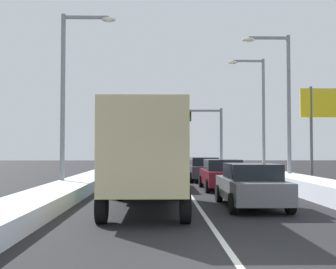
{
  "coord_description": "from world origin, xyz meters",
  "views": [
    {
      "loc": [
        -1.37,
        -6.94,
        1.98
      ],
      "look_at": [
        -0.77,
        21.51,
        3.02
      ],
      "focal_mm": 45.48,
      "sensor_mm": 36.0,
      "label": 1
    }
  ],
  "objects_px": {
    "suv_tan_center_lane_third": "(156,164)",
    "street_lamp_right_mid": "(259,107)",
    "sedan_gray_right_lane_nearest": "(251,185)",
    "sedan_maroon_right_lane_second": "(222,174)",
    "traffic_light_gantry": "(184,123)",
    "sedan_charcoal_right_lane_third": "(204,169)",
    "street_lamp_right_near": "(282,96)",
    "box_truck_center_lane_nearest": "(146,152)",
    "street_lamp_left_mid": "(70,85)",
    "roadside_sign_right": "(329,113)",
    "suv_navy_center_lane_second": "(152,168)"
  },
  "relations": [
    {
      "from": "suv_tan_center_lane_third",
      "to": "street_lamp_right_mid",
      "type": "xyz_separation_m",
      "value": [
        7.36,
        1.39,
        4.06
      ]
    },
    {
      "from": "sedan_gray_right_lane_nearest",
      "to": "sedan_maroon_right_lane_second",
      "type": "distance_m",
      "value": 6.47
    },
    {
      "from": "sedan_gray_right_lane_nearest",
      "to": "traffic_light_gantry",
      "type": "distance_m",
      "value": 28.38
    },
    {
      "from": "sedan_maroon_right_lane_second",
      "to": "sedan_charcoal_right_lane_third",
      "type": "height_order",
      "value": "same"
    },
    {
      "from": "suv_tan_center_lane_third",
      "to": "street_lamp_right_near",
      "type": "relative_size",
      "value": 0.59
    },
    {
      "from": "box_truck_center_lane_nearest",
      "to": "street_lamp_left_mid",
      "type": "relative_size",
      "value": 0.84
    },
    {
      "from": "street_lamp_right_mid",
      "to": "street_lamp_left_mid",
      "type": "height_order",
      "value": "street_lamp_left_mid"
    },
    {
      "from": "sedan_gray_right_lane_nearest",
      "to": "street_lamp_right_near",
      "type": "xyz_separation_m",
      "value": [
        3.58,
        8.42,
        4.19
      ]
    },
    {
      "from": "street_lamp_right_near",
      "to": "roadside_sign_right",
      "type": "distance_m",
      "value": 2.85
    },
    {
      "from": "sedan_gray_right_lane_nearest",
      "to": "suv_tan_center_lane_third",
      "type": "distance_m",
      "value": 14.59
    },
    {
      "from": "traffic_light_gantry",
      "to": "street_lamp_left_mid",
      "type": "distance_m",
      "value": 23.22
    },
    {
      "from": "street_lamp_right_near",
      "to": "traffic_light_gantry",
      "type": "bearing_deg",
      "value": 102.04
    },
    {
      "from": "sedan_maroon_right_lane_second",
      "to": "roadside_sign_right",
      "type": "bearing_deg",
      "value": 19.48
    },
    {
      "from": "traffic_light_gantry",
      "to": "street_lamp_right_near",
      "type": "height_order",
      "value": "street_lamp_right_near"
    },
    {
      "from": "roadside_sign_right",
      "to": "street_lamp_right_near",
      "type": "bearing_deg",
      "value": -174.1
    },
    {
      "from": "sedan_gray_right_lane_nearest",
      "to": "roadside_sign_right",
      "type": "height_order",
      "value": "roadside_sign_right"
    },
    {
      "from": "traffic_light_gantry",
      "to": "roadside_sign_right",
      "type": "height_order",
      "value": "traffic_light_gantry"
    },
    {
      "from": "sedan_maroon_right_lane_second",
      "to": "street_lamp_right_mid",
      "type": "xyz_separation_m",
      "value": [
        4.0,
        9.11,
        4.31
      ]
    },
    {
      "from": "sedan_gray_right_lane_nearest",
      "to": "sedan_maroon_right_lane_second",
      "type": "bearing_deg",
      "value": 90.34
    },
    {
      "from": "sedan_gray_right_lane_nearest",
      "to": "street_lamp_left_mid",
      "type": "xyz_separation_m",
      "value": [
        -7.48,
        5.92,
        4.34
      ]
    },
    {
      "from": "sedan_gray_right_lane_nearest",
      "to": "sedan_charcoal_right_lane_third",
      "type": "xyz_separation_m",
      "value": [
        -0.32,
        12.49,
        0.0
      ]
    },
    {
      "from": "suv_navy_center_lane_second",
      "to": "suv_tan_center_lane_third",
      "type": "xyz_separation_m",
      "value": [
        0.12,
        6.11,
        0.0
      ]
    },
    {
      "from": "sedan_gray_right_lane_nearest",
      "to": "sedan_charcoal_right_lane_third",
      "type": "relative_size",
      "value": 1.0
    },
    {
      "from": "sedan_gray_right_lane_nearest",
      "to": "sedan_charcoal_right_lane_third",
      "type": "distance_m",
      "value": 12.49
    },
    {
      "from": "suv_navy_center_lane_second",
      "to": "roadside_sign_right",
      "type": "xyz_separation_m",
      "value": [
        9.78,
        0.62,
        3.0
      ]
    },
    {
      "from": "street_lamp_right_mid",
      "to": "suv_tan_center_lane_third",
      "type": "bearing_deg",
      "value": -169.29
    },
    {
      "from": "sedan_gray_right_lane_nearest",
      "to": "street_lamp_left_mid",
      "type": "relative_size",
      "value": 0.52
    },
    {
      "from": "box_truck_center_lane_nearest",
      "to": "roadside_sign_right",
      "type": "height_order",
      "value": "roadside_sign_right"
    },
    {
      "from": "roadside_sign_right",
      "to": "suv_navy_center_lane_second",
      "type": "bearing_deg",
      "value": -176.38
    },
    {
      "from": "suv_tan_center_lane_third",
      "to": "traffic_light_gantry",
      "type": "distance_m",
      "value": 14.66
    },
    {
      "from": "sedan_maroon_right_lane_second",
      "to": "suv_navy_center_lane_second",
      "type": "height_order",
      "value": "suv_navy_center_lane_second"
    },
    {
      "from": "sedan_gray_right_lane_nearest",
      "to": "street_lamp_left_mid",
      "type": "distance_m",
      "value": 10.48
    },
    {
      "from": "sedan_charcoal_right_lane_third",
      "to": "street_lamp_left_mid",
      "type": "xyz_separation_m",
      "value": [
        -7.16,
        -6.57,
        4.34
      ]
    },
    {
      "from": "suv_navy_center_lane_second",
      "to": "traffic_light_gantry",
      "type": "height_order",
      "value": "traffic_light_gantry"
    },
    {
      "from": "box_truck_center_lane_nearest",
      "to": "street_lamp_left_mid",
      "type": "height_order",
      "value": "street_lamp_left_mid"
    },
    {
      "from": "sedan_maroon_right_lane_second",
      "to": "roadside_sign_right",
      "type": "xyz_separation_m",
      "value": [
        6.29,
        2.23,
        3.25
      ]
    },
    {
      "from": "sedan_gray_right_lane_nearest",
      "to": "sedan_charcoal_right_lane_third",
      "type": "height_order",
      "value": "same"
    },
    {
      "from": "sedan_maroon_right_lane_second",
      "to": "street_lamp_right_near",
      "type": "distance_m",
      "value": 5.87
    },
    {
      "from": "sedan_gray_right_lane_nearest",
      "to": "box_truck_center_lane_nearest",
      "type": "height_order",
      "value": "box_truck_center_lane_nearest"
    },
    {
      "from": "sedan_maroon_right_lane_second",
      "to": "street_lamp_right_mid",
      "type": "distance_m",
      "value": 10.84
    },
    {
      "from": "sedan_charcoal_right_lane_third",
      "to": "suv_navy_center_lane_second",
      "type": "bearing_deg",
      "value": -126.01
    },
    {
      "from": "box_truck_center_lane_nearest",
      "to": "roadside_sign_right",
      "type": "distance_m",
      "value": 13.76
    },
    {
      "from": "sedan_gray_right_lane_nearest",
      "to": "sedan_maroon_right_lane_second",
      "type": "relative_size",
      "value": 1.0
    },
    {
      "from": "sedan_maroon_right_lane_second",
      "to": "suv_tan_center_lane_third",
      "type": "xyz_separation_m",
      "value": [
        -3.36,
        7.72,
        0.25
      ]
    },
    {
      "from": "sedan_gray_right_lane_nearest",
      "to": "box_truck_center_lane_nearest",
      "type": "relative_size",
      "value": 0.63
    },
    {
      "from": "street_lamp_right_mid",
      "to": "roadside_sign_right",
      "type": "bearing_deg",
      "value": -71.55
    },
    {
      "from": "sedan_maroon_right_lane_second",
      "to": "street_lamp_left_mid",
      "type": "xyz_separation_m",
      "value": [
        -7.44,
        -0.56,
        4.34
      ]
    },
    {
      "from": "sedan_maroon_right_lane_second",
      "to": "suv_navy_center_lane_second",
      "type": "xyz_separation_m",
      "value": [
        -3.48,
        1.61,
        0.25
      ]
    },
    {
      "from": "sedan_maroon_right_lane_second",
      "to": "roadside_sign_right",
      "type": "height_order",
      "value": "roadside_sign_right"
    },
    {
      "from": "sedan_maroon_right_lane_second",
      "to": "street_lamp_left_mid",
      "type": "bearing_deg",
      "value": -175.73
    }
  ]
}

